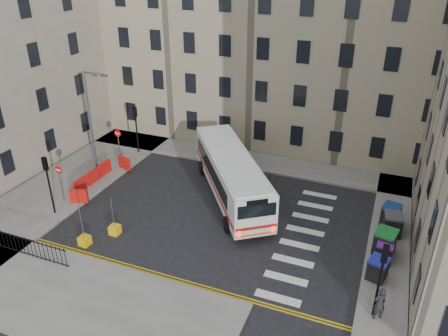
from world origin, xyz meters
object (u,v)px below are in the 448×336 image
Objects in this scene: bus at (231,174)px; wheelie_bin_c at (385,242)px; wheelie_bin_d at (393,224)px; pedestrian at (379,304)px; wheelie_bin_b at (384,251)px; wheelie_bin_e at (391,215)px; bollard_chevron at (85,241)px; streetlamp at (90,122)px; bollard_yellow at (115,230)px; wheelie_bin_a at (378,269)px.

wheelie_bin_c is (10.62, -2.87, -0.97)m from bus.
pedestrian reaches higher than wheelie_bin_d.
wheelie_bin_b is 3.93m from wheelie_bin_e.
wheelie_bin_d reaches higher than bollard_chevron.
bus is at bearing -164.63° from wheelie_bin_e.
bollard_chevron is (-17.03, -7.86, -0.55)m from wheelie_bin_d.
wheelie_bin_b is 0.81× the size of wheelie_bin_e.
bollard_chevron is (5.00, -8.00, -4.04)m from streetlamp.
wheelie_bin_b is at bearing -74.21° from wheelie_bin_c.
pedestrian is 15.83m from bollard_yellow.
wheelie_bin_c is (0.18, 2.45, 0.11)m from wheelie_bin_a.
wheelie_bin_d is at bearing 88.14° from wheelie_bin_b.
pedestrian is (-0.07, -8.61, 0.23)m from wheelie_bin_e.
streetlamp is at bearing 122.03° from bollard_chevron.
wheelie_bin_e reaches higher than wheelie_bin_b.
pedestrian is at bearing -73.53° from bus.
bus is at bearing -73.35° from pedestrian.
streetlamp is 22.17m from wheelie_bin_e.
pedestrian is at bearing -86.04° from wheelie_bin_b.
wheelie_bin_b is (10.67, -3.61, -1.12)m from bus.
wheelie_bin_d reaches higher than bollard_yellow.
bollard_yellow is (-5.07, -7.00, -1.55)m from bus.
bollard_chevron is at bearing -122.15° from bollard_yellow.
bollard_yellow is 1.00× the size of bollard_chevron.
wheelie_bin_d is 0.76× the size of pedestrian.
wheelie_bin_e is (0.33, 5.65, 0.06)m from wheelie_bin_a.
wheelie_bin_d reaches higher than wheelie_bin_b.
wheelie_bin_c is at bearing 19.01° from bollard_chevron.
wheelie_bin_b is at bearing -77.81° from wheelie_bin_e.
wheelie_bin_c is at bearing -5.89° from streetlamp.
bollard_chevron is (-16.53, -3.30, -0.46)m from wheelie_bin_a.
wheelie_bin_b is at bearing 16.70° from bollard_chevron.
wheelie_bin_a is at bearing -82.38° from wheelie_bin_c.
wheelie_bin_a is 2.99m from pedestrian.
wheelie_bin_c is 2.13m from wheelie_bin_d.
streetlamp is at bearing -174.01° from wheelie_bin_c.
bus is 8.03× the size of wheelie_bin_d.
wheelie_bin_e is (-0.17, 1.09, -0.02)m from wheelie_bin_d.
streetlamp is 5.89× the size of wheelie_bin_d.
pedestrian is at bearing -76.83° from wheelie_bin_e.
pedestrian is at bearing -4.68° from bollard_yellow.
wheelie_bin_c is at bearing 100.84° from wheelie_bin_a.
pedestrian is at bearing -99.07° from wheelie_bin_d.
wheelie_bin_e is 17.46m from bollard_yellow.
wheelie_bin_c reaches higher than wheelie_bin_d.
wheelie_bin_c is 1.09× the size of wheelie_bin_d.
bus is at bearing 168.06° from wheelie_bin_a.
wheelie_bin_a is at bearing -62.80° from bus.
streetlamp is 22.26m from wheelie_bin_b.
wheelie_bin_b is 0.75m from wheelie_bin_c.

